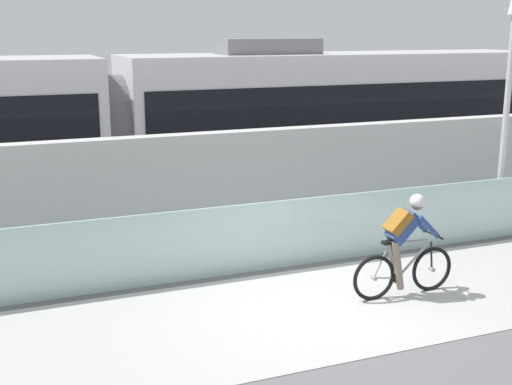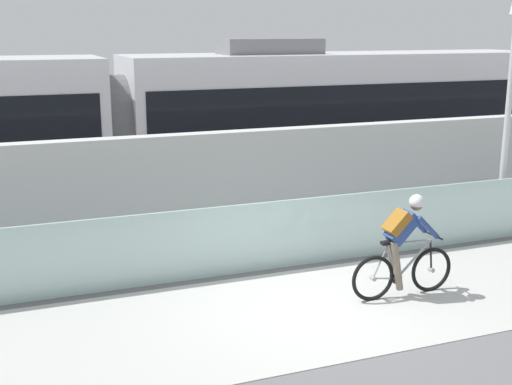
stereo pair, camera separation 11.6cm
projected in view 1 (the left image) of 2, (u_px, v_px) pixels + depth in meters
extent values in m
plane|color=slate|center=(326.00, 308.00, 9.92)|extent=(200.00, 200.00, 0.00)
cube|color=beige|center=(326.00, 308.00, 9.92)|extent=(32.00, 3.20, 0.01)
cube|color=silver|center=(277.00, 235.00, 11.45)|extent=(32.00, 0.05, 1.20)
cube|color=silver|center=(240.00, 186.00, 12.96)|extent=(32.00, 0.36, 2.15)
cube|color=#595654|center=(203.00, 208.00, 15.45)|extent=(32.00, 0.08, 0.01)
cube|color=#595654|center=(187.00, 194.00, 16.75)|extent=(32.00, 0.08, 0.01)
cube|color=#232326|center=(14.00, 202.00, 14.55)|extent=(1.40, 1.88, 0.20)
cylinder|color=black|center=(15.00, 213.00, 13.92)|extent=(0.60, 0.10, 0.60)
cylinder|color=black|center=(13.00, 197.00, 15.21)|extent=(0.60, 0.10, 0.60)
cube|color=silver|center=(339.00, 115.00, 17.04)|extent=(11.00, 2.50, 3.10)
cube|color=black|center=(339.00, 101.00, 16.95)|extent=(10.56, 2.54, 1.04)
cube|color=red|center=(338.00, 167.00, 17.36)|extent=(10.78, 2.53, 0.28)
cube|color=slate|center=(268.00, 46.00, 15.92)|extent=(2.40, 1.10, 0.36)
cube|color=#232326|center=(209.00, 185.00, 16.15)|extent=(1.40, 1.88, 0.20)
cylinder|color=black|center=(218.00, 194.00, 15.51)|extent=(0.60, 0.10, 0.60)
cylinder|color=black|center=(200.00, 181.00, 16.81)|extent=(0.60, 0.10, 0.60)
cube|color=#232326|center=(449.00, 164.00, 18.66)|extent=(1.40, 1.88, 0.20)
cylinder|color=black|center=(465.00, 171.00, 18.03)|extent=(0.60, 0.10, 0.60)
cylinder|color=black|center=(433.00, 161.00, 19.32)|extent=(0.60, 0.10, 0.60)
cube|color=black|center=(508.00, 106.00, 18.98)|extent=(0.16, 2.54, 2.94)
cylinder|color=#59595B|center=(113.00, 127.00, 14.98)|extent=(0.60, 2.30, 2.30)
torus|color=black|center=(432.00, 269.00, 10.50)|extent=(0.72, 0.06, 0.72)
cylinder|color=#99999E|center=(432.00, 269.00, 10.50)|extent=(0.07, 0.10, 0.07)
torus|color=black|center=(374.00, 278.00, 10.12)|extent=(0.72, 0.06, 0.72)
cylinder|color=#99999E|center=(374.00, 278.00, 10.12)|extent=(0.07, 0.10, 0.07)
cylinder|color=#99999E|center=(414.00, 259.00, 10.33)|extent=(0.60, 0.04, 0.58)
cylinder|color=#99999E|center=(394.00, 261.00, 10.19)|extent=(0.22, 0.04, 0.59)
cylinder|color=#99999E|center=(411.00, 242.00, 10.22)|extent=(0.76, 0.04, 0.07)
cylinder|color=#99999E|center=(386.00, 278.00, 10.21)|extent=(0.43, 0.03, 0.09)
cylinder|color=#99999E|center=(382.00, 261.00, 10.10)|extent=(0.27, 0.02, 0.53)
cylinder|color=black|center=(431.00, 254.00, 10.43)|extent=(0.08, 0.03, 0.49)
cube|color=black|center=(390.00, 242.00, 10.08)|extent=(0.24, 0.10, 0.05)
cylinder|color=black|center=(431.00, 234.00, 10.34)|extent=(0.03, 0.58, 0.03)
cylinder|color=#262628|center=(398.00, 278.00, 10.29)|extent=(0.18, 0.02, 0.18)
cube|color=navy|center=(403.00, 227.00, 10.11)|extent=(0.50, 0.28, 0.51)
cube|color=#8C5919|center=(398.00, 222.00, 10.05)|extent=(0.38, 0.30, 0.38)
sphere|color=#997051|center=(417.00, 204.00, 10.11)|extent=(0.20, 0.20, 0.20)
sphere|color=silver|center=(417.00, 201.00, 10.10)|extent=(0.23, 0.23, 0.23)
cylinder|color=navy|center=(429.00, 227.00, 10.09)|extent=(0.41, 0.08, 0.41)
cylinder|color=navy|center=(416.00, 221.00, 10.38)|extent=(0.41, 0.08, 0.41)
cylinder|color=#726656|center=(398.00, 265.00, 10.12)|extent=(0.25, 0.11, 0.79)
cylinder|color=#726656|center=(392.00, 253.00, 10.25)|extent=(0.25, 0.11, 0.52)
cylinder|color=gray|center=(496.00, 227.00, 13.63)|extent=(0.24, 0.24, 0.20)
cylinder|color=silver|center=(505.00, 125.00, 13.13)|extent=(0.12, 0.12, 4.20)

